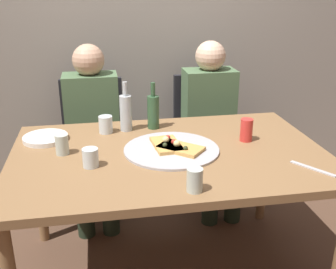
% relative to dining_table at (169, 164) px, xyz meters
% --- Properties ---
extents(back_wall, '(6.00, 0.10, 2.60)m').
position_rel_dining_table_xyz_m(back_wall, '(0.00, 1.26, 0.62)').
color(back_wall, gray).
rests_on(back_wall, ground_plane).
extents(dining_table, '(1.57, 1.03, 0.75)m').
position_rel_dining_table_xyz_m(dining_table, '(0.00, 0.00, 0.00)').
color(dining_table, olive).
rests_on(dining_table, ground_plane).
extents(pizza_tray, '(0.48, 0.48, 0.01)m').
position_rel_dining_table_xyz_m(pizza_tray, '(0.01, 0.01, 0.08)').
color(pizza_tray, '#ADADB2').
rests_on(pizza_tray, dining_table).
extents(pizza_slice_last, '(0.15, 0.23, 0.05)m').
position_rel_dining_table_xyz_m(pizza_slice_last, '(-0.01, 0.04, 0.09)').
color(pizza_slice_last, tan).
rests_on(pizza_slice_last, pizza_tray).
extents(pizza_slice_extra, '(0.25, 0.24, 0.05)m').
position_rel_dining_table_xyz_m(pizza_slice_extra, '(0.05, -0.01, 0.09)').
color(pizza_slice_extra, tan).
rests_on(pizza_slice_extra, pizza_tray).
extents(wine_bottle, '(0.07, 0.07, 0.27)m').
position_rel_dining_table_xyz_m(wine_bottle, '(-0.03, 0.36, 0.17)').
color(wine_bottle, '#2D5133').
rests_on(wine_bottle, dining_table).
extents(beer_bottle, '(0.07, 0.07, 0.28)m').
position_rel_dining_table_xyz_m(beer_bottle, '(-0.19, 0.35, 0.18)').
color(beer_bottle, '#B2BCC1').
rests_on(beer_bottle, dining_table).
extents(tumbler_near, '(0.07, 0.07, 0.10)m').
position_rel_dining_table_xyz_m(tumbler_near, '(0.03, -0.42, 0.12)').
color(tumbler_near, '#B7C6BC').
rests_on(tumbler_near, dining_table).
extents(tumbler_far, '(0.07, 0.07, 0.10)m').
position_rel_dining_table_xyz_m(tumbler_far, '(-0.53, 0.07, 0.12)').
color(tumbler_far, '#B7C6BC').
rests_on(tumbler_far, dining_table).
extents(wine_glass, '(0.08, 0.08, 0.10)m').
position_rel_dining_table_xyz_m(wine_glass, '(-0.30, 0.33, 0.12)').
color(wine_glass, silver).
rests_on(wine_glass, dining_table).
extents(short_glass, '(0.07, 0.07, 0.09)m').
position_rel_dining_table_xyz_m(short_glass, '(-0.39, -0.11, 0.12)').
color(short_glass, silver).
rests_on(short_glass, dining_table).
extents(soda_can, '(0.07, 0.07, 0.12)m').
position_rel_dining_table_xyz_m(soda_can, '(0.43, 0.07, 0.13)').
color(soda_can, red).
rests_on(soda_can, dining_table).
extents(plate_stack, '(0.24, 0.24, 0.02)m').
position_rel_dining_table_xyz_m(plate_stack, '(-0.63, 0.27, 0.08)').
color(plate_stack, white).
rests_on(plate_stack, dining_table).
extents(table_knife, '(0.14, 0.19, 0.01)m').
position_rel_dining_table_xyz_m(table_knife, '(0.61, -0.32, 0.07)').
color(table_knife, '#B7B7BC').
rests_on(table_knife, dining_table).
extents(chair_left, '(0.44, 0.44, 0.90)m').
position_rel_dining_table_xyz_m(chair_left, '(-0.38, 0.91, -0.16)').
color(chair_left, black).
rests_on(chair_left, ground_plane).
extents(chair_right, '(0.44, 0.44, 0.90)m').
position_rel_dining_table_xyz_m(chair_right, '(0.44, 0.91, -0.16)').
color(chair_right, black).
rests_on(chair_right, ground_plane).
extents(guest_in_sweater, '(0.36, 0.56, 1.17)m').
position_rel_dining_table_xyz_m(guest_in_sweater, '(-0.38, 0.76, -0.03)').
color(guest_in_sweater, '#4C6B47').
rests_on(guest_in_sweater, ground_plane).
extents(guest_in_beanie, '(0.36, 0.56, 1.17)m').
position_rel_dining_table_xyz_m(guest_in_beanie, '(0.44, 0.76, -0.03)').
color(guest_in_beanie, '#4C6B47').
rests_on(guest_in_beanie, ground_plane).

